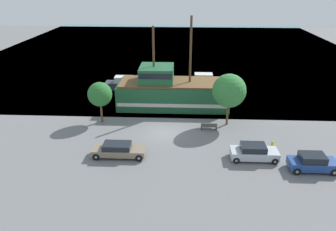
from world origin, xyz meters
TOP-DOWN VIEW (x-y plane):
  - ground_plane at (0.00, 0.00)m, footprint 160.00×160.00m
  - water_surface at (0.00, 44.00)m, footprint 80.00×80.00m
  - pirate_ship at (0.65, 8.14)m, footprint 15.42×5.62m
  - moored_boat_dockside at (5.56, 17.39)m, footprint 6.93×2.27m
  - moored_boat_outer at (-6.48, 14.70)m, footprint 6.63×2.01m
  - parked_car_curb_front at (8.71, -5.18)m, footprint 4.34×1.88m
  - parked_car_curb_mid at (13.47, -6.86)m, footprint 4.10×1.82m
  - parked_car_curb_rear at (-3.95, -5.27)m, footprint 4.96×1.81m
  - fire_hydrant at (11.00, -2.87)m, footprint 0.42×0.25m
  - bench_promenade_east at (4.96, 0.91)m, footprint 1.77×0.45m
  - tree_row_east at (-7.40, 2.55)m, footprint 2.78×2.78m
  - tree_row_mideast at (7.12, 2.54)m, footprint 3.77×3.77m

SIDE VIEW (x-z plane):
  - ground_plane at x=0.00m, z-range 0.00..0.00m
  - water_surface at x=0.00m, z-range 0.00..0.00m
  - fire_hydrant at x=11.00m, z-range 0.03..0.79m
  - bench_promenade_east at x=4.96m, z-range 0.02..0.87m
  - moored_boat_dockside at x=5.56m, z-range -0.24..1.55m
  - parked_car_curb_rear at x=-3.95m, z-range 0.01..1.37m
  - parked_car_curb_front at x=8.71m, z-range -0.01..1.49m
  - moored_boat_outer at x=-6.48m, z-range -0.23..1.73m
  - parked_car_curb_mid at x=13.47m, z-range -0.01..1.56m
  - pirate_ship at x=0.65m, z-range -3.74..7.76m
  - tree_row_east at x=-7.40m, z-range 1.00..5.82m
  - tree_row_mideast at x=7.12m, z-range 1.09..7.07m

